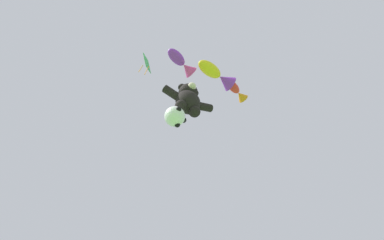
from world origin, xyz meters
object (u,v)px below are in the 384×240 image
Objects in this scene: teddy_bear_kite at (188,99)px; fish_kite_violet at (182,63)px; diamond_kite at (147,64)px; soccer_ball_kite at (175,117)px; fish_kite_crimson at (237,91)px; fish_kite_goldfin at (217,75)px.

fish_kite_violet reaches higher than teddy_bear_kite.
diamond_kite is (-1.66, 0.80, -0.14)m from fish_kite_violet.
teddy_bear_kite is 2.77× the size of soccer_ball_kite.
fish_kite_crimson reaches higher than diamond_kite.
fish_kite_violet is (-2.01, 0.21, -0.05)m from fish_kite_goldfin.
fish_kite_goldfin is 1.24× the size of fish_kite_violet.
fish_kite_crimson is 0.67× the size of diamond_kite.
soccer_ball_kite is at bearing 73.94° from fish_kite_violet.
fish_kite_crimson reaches higher than fish_kite_violet.
teddy_bear_kite is at bearing 41.50° from fish_kite_violet.
fish_kite_crimson is at bearing -8.82° from soccer_ball_kite.
teddy_bear_kite is at bearing -21.36° from soccer_ball_kite.
teddy_bear_kite is 1.61× the size of fish_kite_crimson.
fish_kite_goldfin is (1.33, -0.80, 2.88)m from teddy_bear_kite.
teddy_bear_kite is 1.07× the size of diamond_kite.
diamond_kite is (-2.34, 0.21, 2.70)m from teddy_bear_kite.
fish_kite_crimson is at bearing -5.98° from diamond_kite.
diamond_kite is (-3.67, 1.01, -0.18)m from fish_kite_goldfin.
teddy_bear_kite reaches higher than soccer_ball_kite.
fish_kite_crimson is (3.33, -0.52, 4.90)m from soccer_ball_kite.
diamond_kite is at bearing 174.02° from fish_kite_crimson.
teddy_bear_kite is at bearing -5.03° from diamond_kite.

